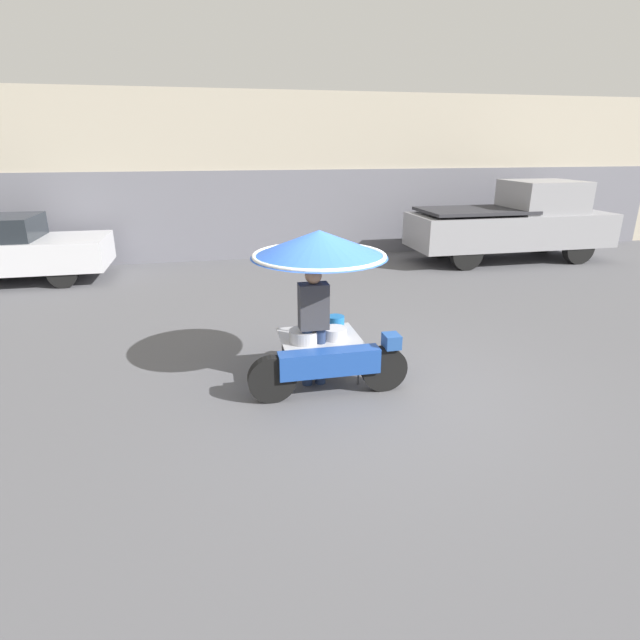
% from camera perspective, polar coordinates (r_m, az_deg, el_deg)
% --- Properties ---
extents(ground_plane, '(36.00, 36.00, 0.00)m').
position_cam_1_polar(ground_plane, '(6.72, 5.29, -7.73)').
color(ground_plane, '#56565B').
extents(shopfront_building, '(28.00, 2.06, 4.40)m').
position_cam_1_polar(shopfront_building, '(15.18, -5.46, 16.08)').
color(shopfront_building, '#B2A893').
rests_on(shopfront_building, ground).
extents(vendor_motorcycle_cart, '(2.07, 1.78, 2.03)m').
position_cam_1_polar(vendor_motorcycle_cart, '(6.45, 0.09, 5.88)').
color(vendor_motorcycle_cart, black).
rests_on(vendor_motorcycle_cart, ground).
extents(vendor_person, '(0.38, 0.22, 1.62)m').
position_cam_1_polar(vendor_person, '(6.46, -0.74, -0.05)').
color(vendor_person, navy).
rests_on(vendor_person, ground).
extents(pickup_truck, '(5.49, 1.82, 2.14)m').
position_cam_1_polar(pickup_truck, '(14.85, 21.41, 10.30)').
color(pickup_truck, black).
rests_on(pickup_truck, ground).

